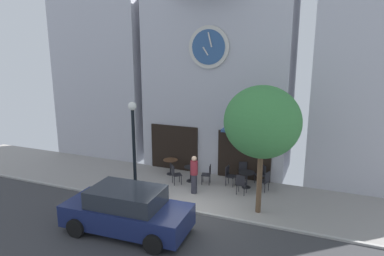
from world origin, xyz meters
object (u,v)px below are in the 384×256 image
Objects in this scene: cafe_chair_mid_row at (243,170)px; cafe_chair_curbside at (265,180)px; cafe_table_near_door at (247,176)px; street_tree at (262,122)px; street_lamp at (134,148)px; pedestrian_maroon at (194,174)px; cafe_chair_corner at (229,174)px; cafe_table_rightmost at (171,164)px; cafe_chair_right_end at (208,173)px; cafe_chair_outer at (262,173)px; parked_car_navy at (127,210)px; cafe_chair_left_end at (241,183)px; cafe_chair_facing_wall at (175,173)px; cafe_table_near_curb at (191,172)px.

cafe_chair_curbside is at bearing -35.66° from cafe_chair_mid_row.
street_tree is at bearing -65.71° from cafe_table_near_door.
cafe_chair_curbside is (5.19, 2.20, -1.49)m from street_lamp.
cafe_chair_corner is at bearing 50.41° from pedestrian_maroon.
cafe_chair_curbside is at bearing -4.10° from cafe_table_rightmost.
cafe_chair_outer is at bearing 21.73° from cafe_chair_right_end.
street_tree reaches higher than parked_car_navy.
street_lamp is 5.84m from cafe_chair_curbside.
parked_car_navy is at bearing -122.95° from cafe_chair_left_end.
cafe_chair_curbside is (0.89, 0.73, 0.00)m from cafe_chair_left_end.
cafe_table_near_door is at bearing -65.28° from cafe_chair_mid_row.
cafe_chair_curbside is (4.73, -0.34, -0.01)m from cafe_table_rightmost.
street_tree is 6.65× the size of cafe_table_near_door.
cafe_chair_left_end is 1.61m from cafe_chair_outer.
street_lamp is 2.38× the size of pedestrian_maroon.
cafe_chair_outer is (0.89, -0.09, 0.00)m from cafe_chair_mid_row.
street_lamp is 5.91m from cafe_chair_outer.
cafe_chair_corner is (0.95, 0.22, 0.00)m from cafe_chair_right_end.
cafe_chair_facing_wall is 3.97m from cafe_chair_outer.
pedestrian_maroon is (-1.61, -2.18, 0.33)m from cafe_chair_mid_row.
cafe_chair_facing_wall is at bearing 153.12° from pedestrian_maroon.
street_lamp is 5.54× the size of cafe_table_near_curb.
cafe_table_near_curb is at bearing 118.52° from pedestrian_maroon.
cafe_chair_left_end reaches higher than cafe_table_near_curb.
cafe_chair_corner is 0.21× the size of parked_car_navy.
cafe_chair_outer is at bearing 27.47° from cafe_chair_corner.
cafe_table_near_door is 0.81× the size of cafe_chair_facing_wall.
cafe_chair_curbside is at bearing 10.39° from cafe_chair_facing_wall.
street_lamp is at bearing -159.82° from pedestrian_maroon.
parked_car_navy is (-3.74, -5.12, 0.23)m from cafe_chair_curbside.
cafe_table_near_curb is 1.82m from cafe_chair_corner.
street_lamp reaches higher than cafe_chair_curbside.
pedestrian_maroon is at bearing -129.59° from cafe_chair_corner.
parked_car_navy is at bearing -103.79° from pedestrian_maroon.
cafe_chair_right_end is at bearing -12.76° from cafe_table_rightmost.
street_lamp reaches higher than cafe_chair_left_end.
street_tree is at bearing 38.68° from parked_car_navy.
street_lamp is at bearing -148.67° from cafe_chair_outer.
cafe_chair_corner reaches higher than cafe_table_rightmost.
street_tree reaches higher than cafe_chair_left_end.
street_tree is at bearing 1.81° from street_lamp.
street_lamp reaches higher than cafe_chair_corner.
parked_car_navy is (-2.88, -5.23, 0.24)m from cafe_table_near_door.
pedestrian_maroon is (-1.91, -0.60, 0.33)m from cafe_chair_left_end.
cafe_chair_right_end is 0.54× the size of pedestrian_maroon.
cafe_chair_corner is 1.00× the size of cafe_chair_outer.
cafe_chair_mid_row is at bearing 29.67° from cafe_chair_facing_wall.
street_tree is at bearing -34.91° from cafe_chair_right_end.
cafe_chair_corner is at bearing -4.95° from cafe_table_rightmost.
street_tree is at bearing -81.43° from cafe_chair_outer.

